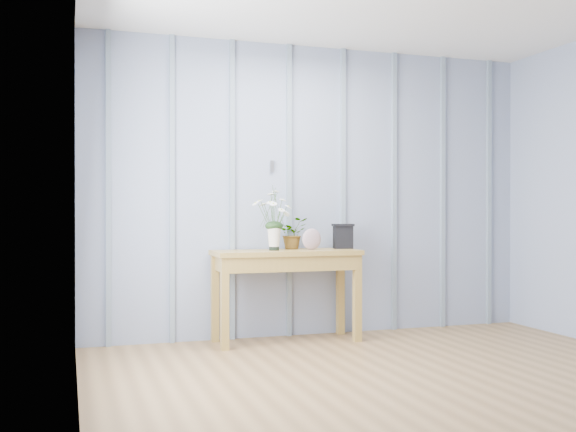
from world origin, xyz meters
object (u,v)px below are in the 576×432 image
object	(u,v)px
sideboard	(286,264)
felt_disc_vessel	(312,239)
carved_box	(343,236)
daisy_vase	(274,211)

from	to	relation	value
sideboard	felt_disc_vessel	bearing A→B (deg)	-6.51
sideboard	carved_box	world-z (taller)	carved_box
sideboard	daisy_vase	world-z (taller)	daisy_vase
daisy_vase	felt_disc_vessel	xyz separation A→B (m)	(0.32, -0.02, -0.24)
daisy_vase	sideboard	bearing A→B (deg)	2.34
carved_box	daisy_vase	bearing A→B (deg)	-174.01
sideboard	carved_box	distance (m)	0.58
daisy_vase	carved_box	distance (m)	0.67
sideboard	daisy_vase	xyz separation A→B (m)	(-0.10, -0.00, 0.44)
sideboard	daisy_vase	size ratio (longest dim) A/B	2.31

